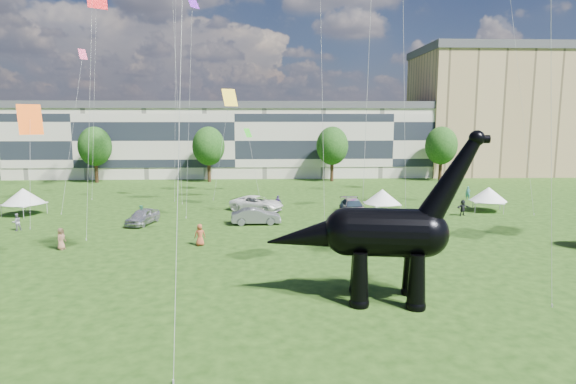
{
  "coord_description": "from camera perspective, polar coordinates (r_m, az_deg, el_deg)",
  "views": [
    {
      "loc": [
        -2.53,
        -24.95,
        9.94
      ],
      "look_at": [
        -1.12,
        8.0,
        5.0
      ],
      "focal_mm": 30.0,
      "sensor_mm": 36.0,
      "label": 1
    }
  ],
  "objects": [
    {
      "name": "ground",
      "position": [
        26.98,
        3.19,
        -13.12
      ],
      "size": [
        220.0,
        220.0,
        0.0
      ],
      "primitive_type": "plane",
      "color": "#16330C",
      "rests_on": "ground"
    },
    {
      "name": "tree_far_right",
      "position": [
        83.09,
        17.73,
        5.6
      ],
      "size": [
        5.2,
        5.2,
        9.44
      ],
      "color": "#382314",
      "rests_on": "ground"
    },
    {
      "name": "dinosaur_sculpture",
      "position": [
        26.9,
        10.6,
        -5.05
      ],
      "size": [
        12.04,
        4.04,
        9.79
      ],
      "rotation": [
        0.0,
        0.0,
        -0.16
      ],
      "color": "black",
      "rests_on": "ground"
    },
    {
      "name": "tree_mid_right",
      "position": [
        78.74,
        5.27,
        5.83
      ],
      "size": [
        5.2,
        5.2,
        9.44
      ],
      "color": "#382314",
      "rests_on": "ground"
    },
    {
      "name": "gazebo_near",
      "position": [
        52.15,
        11.1,
        -0.54
      ],
      "size": [
        4.68,
        4.68,
        2.67
      ],
      "rotation": [
        0.0,
        0.0,
        0.26
      ],
      "color": "white",
      "rests_on": "ground"
    },
    {
      "name": "tree_mid_left",
      "position": [
        78.61,
        -9.41,
        5.75
      ],
      "size": [
        5.2,
        5.2,
        9.44
      ],
      "color": "#382314",
      "rests_on": "ground"
    },
    {
      "name": "tree_far_left",
      "position": [
        82.73,
        -21.94,
        5.38
      ],
      "size": [
        5.2,
        5.2,
        9.44
      ],
      "color": "#382314",
      "rests_on": "ground"
    },
    {
      "name": "terrace_row",
      "position": [
        87.21,
        -6.07,
        5.89
      ],
      "size": [
        78.0,
        11.0,
        12.0
      ],
      "primitive_type": "cube",
      "color": "beige",
      "rests_on": "ground"
    },
    {
      "name": "visitors",
      "position": [
        44.94,
        -0.03,
        -3.14
      ],
      "size": [
        48.78,
        23.22,
        1.83
      ],
      "color": "navy",
      "rests_on": "ground"
    },
    {
      "name": "apartment_block",
      "position": [
        99.5,
        23.12,
        8.46
      ],
      "size": [
        28.0,
        18.0,
        22.0
      ],
      "primitive_type": "cube",
      "color": "tan",
      "rests_on": "ground"
    },
    {
      "name": "car_white",
      "position": [
        53.28,
        -3.71,
        -1.35
      ],
      "size": [
        6.53,
        4.99,
        1.65
      ],
      "primitive_type": "imported",
      "rotation": [
        0.0,
        0.0,
        1.13
      ],
      "color": "white",
      "rests_on": "ground"
    },
    {
      "name": "car_dark",
      "position": [
        51.24,
        7.7,
        -1.82
      ],
      "size": [
        2.31,
        5.63,
        1.63
      ],
      "primitive_type": "imported",
      "rotation": [
        0.0,
        0.0,
        0.0
      ],
      "color": "#595960",
      "rests_on": "ground"
    },
    {
      "name": "car_grey",
      "position": [
        46.42,
        -3.81,
        -2.88
      ],
      "size": [
        4.83,
        1.92,
        1.56
      ],
      "primitive_type": "imported",
      "rotation": [
        0.0,
        0.0,
        1.63
      ],
      "color": "slate",
      "rests_on": "ground"
    },
    {
      "name": "car_silver",
      "position": [
        48.31,
        -16.85,
        -2.8
      ],
      "size": [
        2.86,
        4.79,
        1.53
      ],
      "primitive_type": "imported",
      "rotation": [
        0.0,
        0.0,
        -0.25
      ],
      "color": "silver",
      "rests_on": "ground"
    },
    {
      "name": "gazebo_left",
      "position": [
        57.73,
        -28.87,
        -0.44
      ],
      "size": [
        5.32,
        5.32,
        2.86
      ],
      "rotation": [
        0.0,
        0.0,
        -0.37
      ],
      "color": "silver",
      "rests_on": "ground"
    },
    {
      "name": "gazebo_far",
      "position": [
        57.05,
        22.67,
        -0.25
      ],
      "size": [
        4.91,
        4.91,
        2.7
      ],
      "rotation": [
        0.0,
        0.0,
        -0.33
      ],
      "color": "white",
      "rests_on": "ground"
    }
  ]
}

